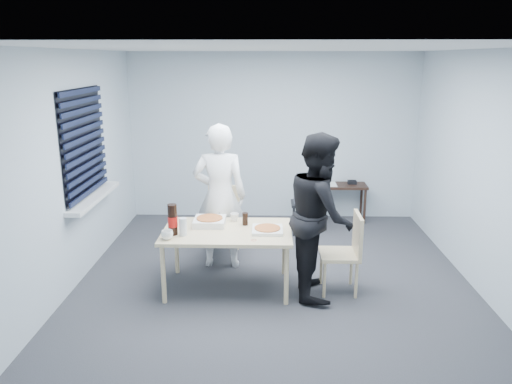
{
  "coord_description": "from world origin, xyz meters",
  "views": [
    {
      "loc": [
        -0.07,
        -5.3,
        2.51
      ],
      "look_at": [
        -0.21,
        0.1,
        1.05
      ],
      "focal_mm": 35.0,
      "sensor_mm": 36.0,
      "label": 1
    }
  ],
  "objects_px": {
    "chair_far": "(224,215)",
    "side_table": "(338,189)",
    "backpack": "(303,190)",
    "soda_bottle": "(173,220)",
    "chair_right": "(347,248)",
    "stool": "(303,210)",
    "person_white": "(220,196)",
    "mug_a": "(167,235)",
    "person_black": "(320,215)",
    "dining_table": "(227,235)",
    "mug_b": "(234,217)"
  },
  "relations": [
    {
      "from": "person_black",
      "to": "dining_table",
      "type": "bearing_deg",
      "value": 85.68
    },
    {
      "from": "chair_right",
      "to": "side_table",
      "type": "relative_size",
      "value": 1.01
    },
    {
      "from": "person_white",
      "to": "mug_b",
      "type": "height_order",
      "value": "person_white"
    },
    {
      "from": "dining_table",
      "to": "chair_far",
      "type": "xyz_separation_m",
      "value": [
        -0.13,
        1.06,
        -0.11
      ]
    },
    {
      "from": "stool",
      "to": "backpack",
      "type": "height_order",
      "value": "backpack"
    },
    {
      "from": "side_table",
      "to": "soda_bottle",
      "type": "xyz_separation_m",
      "value": [
        -2.1,
        -2.59,
        0.33
      ]
    },
    {
      "from": "side_table",
      "to": "backpack",
      "type": "distance_m",
      "value": 0.87
    },
    {
      "from": "side_table",
      "to": "stool",
      "type": "bearing_deg",
      "value": -133.78
    },
    {
      "from": "dining_table",
      "to": "mug_b",
      "type": "xyz_separation_m",
      "value": [
        0.06,
        0.31,
        0.11
      ]
    },
    {
      "from": "chair_right",
      "to": "backpack",
      "type": "bearing_deg",
      "value": 100.88
    },
    {
      "from": "chair_right",
      "to": "side_table",
      "type": "height_order",
      "value": "chair_right"
    },
    {
      "from": "backpack",
      "to": "mug_a",
      "type": "relative_size",
      "value": 3.04
    },
    {
      "from": "backpack",
      "to": "person_black",
      "type": "bearing_deg",
      "value": -82.32
    },
    {
      "from": "person_white",
      "to": "backpack",
      "type": "bearing_deg",
      "value": -132.93
    },
    {
      "from": "backpack",
      "to": "mug_b",
      "type": "distance_m",
      "value": 1.75
    },
    {
      "from": "dining_table",
      "to": "chair_far",
      "type": "distance_m",
      "value": 1.08
    },
    {
      "from": "stool",
      "to": "mug_a",
      "type": "xyz_separation_m",
      "value": [
        -1.55,
        -2.13,
        0.37
      ]
    },
    {
      "from": "chair_far",
      "to": "mug_a",
      "type": "relative_size",
      "value": 7.24
    },
    {
      "from": "stool",
      "to": "soda_bottle",
      "type": "xyz_separation_m",
      "value": [
        -1.52,
        -1.98,
        0.48
      ]
    },
    {
      "from": "chair_right",
      "to": "person_black",
      "type": "distance_m",
      "value": 0.49
    },
    {
      "from": "chair_far",
      "to": "side_table",
      "type": "height_order",
      "value": "chair_far"
    },
    {
      "from": "dining_table",
      "to": "chair_right",
      "type": "bearing_deg",
      "value": -2.4
    },
    {
      "from": "chair_right",
      "to": "person_black",
      "type": "relative_size",
      "value": 0.5
    },
    {
      "from": "dining_table",
      "to": "person_black",
      "type": "bearing_deg",
      "value": -4.32
    },
    {
      "from": "person_white",
      "to": "side_table",
      "type": "bearing_deg",
      "value": -133.05
    },
    {
      "from": "person_white",
      "to": "mug_a",
      "type": "relative_size",
      "value": 14.39
    },
    {
      "from": "chair_far",
      "to": "person_white",
      "type": "height_order",
      "value": "person_white"
    },
    {
      "from": "dining_table",
      "to": "person_black",
      "type": "xyz_separation_m",
      "value": [
        1.0,
        -0.08,
        0.26
      ]
    },
    {
      "from": "dining_table",
      "to": "stool",
      "type": "relative_size",
      "value": 2.97
    },
    {
      "from": "stool",
      "to": "mug_a",
      "type": "bearing_deg",
      "value": -126.09
    },
    {
      "from": "backpack",
      "to": "soda_bottle",
      "type": "distance_m",
      "value": 2.49
    },
    {
      "from": "person_white",
      "to": "mug_b",
      "type": "bearing_deg",
      "value": 121.0
    },
    {
      "from": "backpack",
      "to": "mug_b",
      "type": "height_order",
      "value": "backpack"
    },
    {
      "from": "person_black",
      "to": "mug_a",
      "type": "height_order",
      "value": "person_black"
    },
    {
      "from": "dining_table",
      "to": "backpack",
      "type": "bearing_deg",
      "value": 62.23
    },
    {
      "from": "dining_table",
      "to": "chair_far",
      "type": "height_order",
      "value": "chair_far"
    },
    {
      "from": "side_table",
      "to": "mug_b",
      "type": "distance_m",
      "value": 2.6
    },
    {
      "from": "chair_right",
      "to": "person_white",
      "type": "bearing_deg",
      "value": 154.45
    },
    {
      "from": "chair_right",
      "to": "mug_b",
      "type": "distance_m",
      "value": 1.32
    },
    {
      "from": "dining_table",
      "to": "chair_right",
      "type": "height_order",
      "value": "chair_right"
    },
    {
      "from": "person_black",
      "to": "side_table",
      "type": "bearing_deg",
      "value": -12.13
    },
    {
      "from": "backpack",
      "to": "soda_bottle",
      "type": "bearing_deg",
      "value": -121.43
    },
    {
      "from": "dining_table",
      "to": "backpack",
      "type": "xyz_separation_m",
      "value": [
        0.95,
        1.81,
        0.03
      ]
    },
    {
      "from": "chair_right",
      "to": "stool",
      "type": "distance_m",
      "value": 1.92
    },
    {
      "from": "side_table",
      "to": "mug_b",
      "type": "height_order",
      "value": "mug_b"
    },
    {
      "from": "stool",
      "to": "soda_bottle",
      "type": "height_order",
      "value": "soda_bottle"
    },
    {
      "from": "dining_table",
      "to": "mug_b",
      "type": "bearing_deg",
      "value": 79.22
    },
    {
      "from": "mug_b",
      "to": "person_black",
      "type": "bearing_deg",
      "value": -22.3
    },
    {
      "from": "person_white",
      "to": "chair_right",
      "type": "bearing_deg",
      "value": 154.45
    },
    {
      "from": "chair_far",
      "to": "soda_bottle",
      "type": "bearing_deg",
      "value": -109.48
    }
  ]
}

